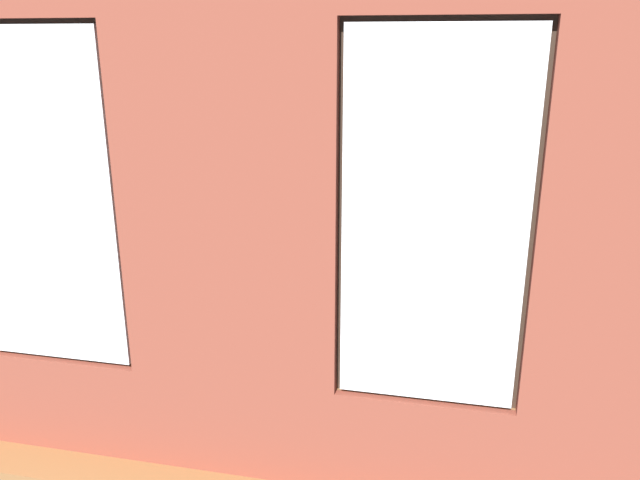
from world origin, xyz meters
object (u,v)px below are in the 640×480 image
(cup_ceramic, at_px, (346,273))
(potted_plant_beside_window_right, at_px, (76,326))
(media_console, at_px, (75,261))
(potted_plant_corner_near_left, at_px, (570,201))
(remote_black, at_px, (308,279))
(papasan_chair, at_px, (360,227))
(coffee_table, at_px, (346,282))
(couch_by_window, at_px, (260,373))
(candle_jar, at_px, (381,271))
(tv_flatscreen, at_px, (68,206))
(potted_plant_between_couches, at_px, (443,347))
(remote_gray, at_px, (333,272))
(potted_plant_near_tv, at_px, (57,281))
(potted_plant_mid_room_small, at_px, (386,253))
(couch_left, at_px, (589,317))
(potted_plant_foreground_right, at_px, (168,199))
(potted_plant_by_left_couch, at_px, (527,260))

(cup_ceramic, height_order, potted_plant_beside_window_right, potted_plant_beside_window_right)
(media_console, xyz_separation_m, potted_plant_corner_near_left, (-5.59, -1.87, 0.54))
(remote_black, bearing_deg, papasan_chair, 175.63)
(coffee_table, height_order, potted_plant_beside_window_right, potted_plant_beside_window_right)
(couch_by_window, xyz_separation_m, candle_jar, (-0.66, -2.02, 0.13))
(media_console, xyz_separation_m, tv_flatscreen, (0.00, -0.00, 0.64))
(potted_plant_corner_near_left, bearing_deg, cup_ceramic, 40.34)
(media_console, bearing_deg, tv_flatscreen, -90.00)
(cup_ceramic, xyz_separation_m, potted_plant_corner_near_left, (-2.42, -2.05, 0.37))
(couch_by_window, relative_size, potted_plant_between_couches, 1.31)
(cup_ceramic, relative_size, potted_plant_between_couches, 0.07)
(remote_gray, relative_size, potted_plant_near_tv, 0.13)
(remote_black, relative_size, papasan_chair, 0.16)
(potted_plant_mid_room_small, distance_m, potted_plant_beside_window_right, 3.54)
(couch_left, bearing_deg, papasan_chair, -130.43)
(couch_left, bearing_deg, potted_plant_foreground_right, -114.03)
(remote_black, distance_m, potted_plant_corner_near_left, 3.56)
(remote_black, bearing_deg, potted_plant_near_tv, -68.07)
(cup_ceramic, relative_size, potted_plant_by_left_couch, 0.18)
(potted_plant_between_couches, height_order, potted_plant_near_tv, potted_plant_between_couches)
(potted_plant_between_couches, bearing_deg, potted_plant_foreground_right, -44.63)
(potted_plant_corner_near_left, bearing_deg, couch_left, 86.36)
(coffee_table, bearing_deg, potted_plant_mid_room_small, -108.65)
(potted_plant_near_tv, bearing_deg, couch_left, -172.72)
(remote_gray, height_order, papasan_chair, papasan_chair)
(media_console, height_order, potted_plant_foreground_right, potted_plant_foreground_right)
(couch_by_window, xyz_separation_m, coffee_table, (-0.32, -1.86, 0.03))
(candle_jar, bearing_deg, remote_gray, 5.18)
(remote_gray, xyz_separation_m, remote_black, (0.21, 0.24, 0.00))
(candle_jar, bearing_deg, couch_by_window, 71.93)
(cup_ceramic, relative_size, candle_jar, 1.05)
(potted_plant_corner_near_left, bearing_deg, tv_flatscreen, 18.51)
(couch_by_window, height_order, coffee_table, couch_by_window)
(coffee_table, distance_m, potted_plant_foreground_right, 3.50)
(remote_gray, height_order, potted_plant_near_tv, potted_plant_near_tv)
(couch_left, xyz_separation_m, potted_plant_between_couches, (1.27, 1.53, 0.34))
(cup_ceramic, bearing_deg, potted_plant_foreground_right, -34.93)
(potted_plant_by_left_couch, bearing_deg, tv_flatscreen, 10.94)
(couch_by_window, height_order, potted_plant_beside_window_right, potted_plant_beside_window_right)
(papasan_chair, relative_size, potted_plant_foreground_right, 0.93)
(potted_plant_near_tv, height_order, potted_plant_by_left_couch, potted_plant_near_tv)
(papasan_chair, xyz_separation_m, potted_plant_corner_near_left, (-2.53, -0.30, 0.40))
(couch_left, distance_m, potted_plant_corner_near_left, 2.39)
(tv_flatscreen, bearing_deg, remote_black, 173.68)
(potted_plant_corner_near_left, bearing_deg, remote_black, 38.15)
(remote_gray, xyz_separation_m, potted_plant_near_tv, (2.48, 1.02, 0.09))
(tv_flatscreen, xyz_separation_m, potted_plant_between_couches, (-4.17, 1.99, -0.27))
(candle_jar, height_order, tv_flatscreen, tv_flatscreen)
(couch_by_window, height_order, media_console, couch_by_window)
(couch_by_window, height_order, papasan_chair, couch_by_window)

